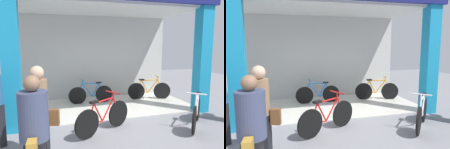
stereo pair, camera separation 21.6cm
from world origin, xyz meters
TOP-DOWN VIEW (x-y plane):
  - ground_plane at (0.00, 0.00)m, footprint 19.21×19.21m
  - shop_facade at (0.00, 1.48)m, footprint 5.80×3.04m
  - bicycle_inside_0 at (1.76, 1.72)m, footprint 1.55×0.49m
  - bicycle_inside_1 at (-0.40, 1.83)m, footprint 1.53×0.42m
  - bicycle_parked_0 at (-0.63, -0.69)m, footprint 1.47×0.86m
  - bicycle_parked_1 at (1.67, -1.02)m, footprint 1.18×1.23m
  - pedestrian_2 at (-2.04, -2.49)m, footprint 0.40×0.59m
  - pedestrian_3 at (-2.01, -1.46)m, footprint 0.56×0.40m

SIDE VIEW (x-z plane):
  - ground_plane at x=0.00m, z-range 0.00..0.00m
  - bicycle_inside_1 at x=-0.40m, z-range -0.08..0.76m
  - bicycle_inside_0 at x=1.76m, z-range -0.09..0.79m
  - bicycle_parked_1 at x=1.67m, z-range -0.09..0.82m
  - bicycle_parked_0 at x=-0.63m, z-range -0.09..0.82m
  - pedestrian_2 at x=-2.04m, z-range 0.03..1.69m
  - pedestrian_3 at x=-2.01m, z-range 0.03..1.70m
  - shop_facade at x=0.00m, z-range 0.15..3.91m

